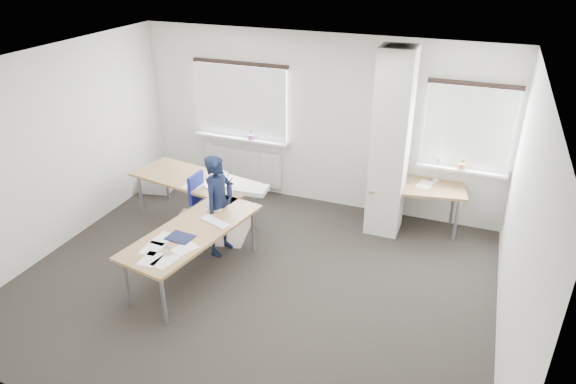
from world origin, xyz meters
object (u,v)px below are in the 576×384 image
at_px(desk_side, 417,188).
at_px(task_chair, 208,217).
at_px(desk_main, 197,204).
at_px(person, 219,205).

height_order(desk_side, task_chair, desk_side).
distance_m(desk_main, desk_side, 3.26).
bearing_deg(person, desk_main, 101.01).
height_order(task_chair, person, person).
height_order(desk_side, person, person).
xyz_separation_m(desk_main, person, (0.35, 0.01, 0.04)).
bearing_deg(desk_main, person, 11.94).
bearing_deg(desk_main, task_chair, 111.75).
distance_m(desk_side, task_chair, 3.18).
bearing_deg(task_chair, desk_side, 26.93).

